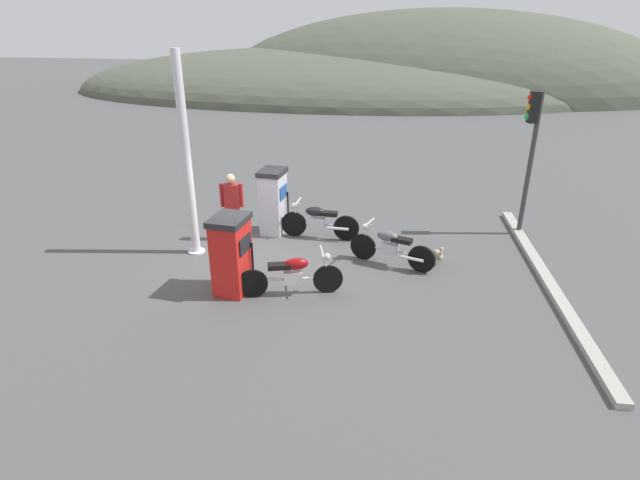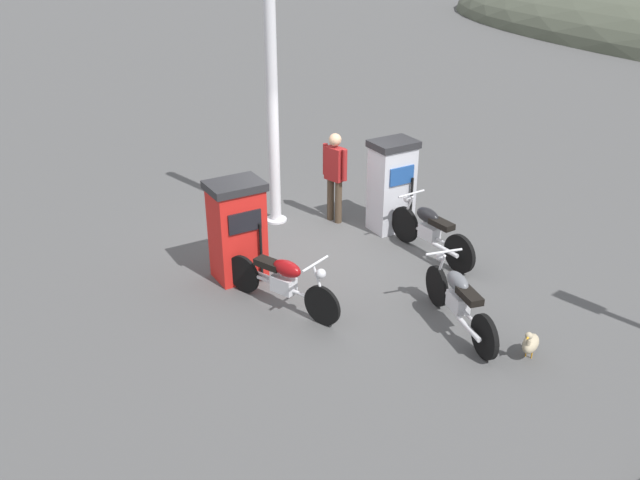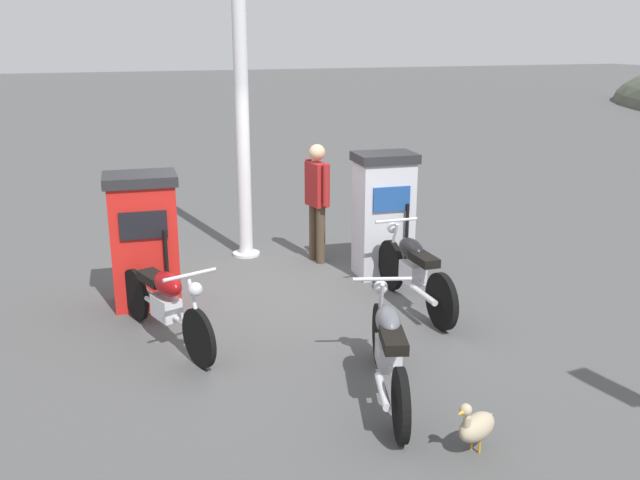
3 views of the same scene
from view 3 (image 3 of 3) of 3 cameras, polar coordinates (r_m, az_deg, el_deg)
The scene contains 9 objects.
ground_plane at distance 8.87m, azimuth -3.58°, elevation -4.35°, with size 120.00×120.00×0.00m, color #4C4C4C.
fuel_pump_near at distance 8.51m, azimuth -14.20°, elevation 0.05°, with size 0.74×0.89×1.60m.
fuel_pump_far at distance 9.33m, azimuth 5.22°, elevation 2.12°, with size 0.68×0.83×1.67m.
motorcycle_near_pump at distance 7.49m, azimuth -12.52°, elevation -4.89°, with size 2.02×0.80×0.94m.
motorcycle_far_pump at distance 8.34m, azimuth 7.65°, elevation -2.46°, with size 1.99×0.56×0.96m.
motorcycle_extra at distance 6.30m, azimuth 5.62°, elevation -8.87°, with size 1.91×0.83×0.94m.
attendant_person at distance 9.84m, azimuth -0.24°, elevation 3.70°, with size 0.58×0.27×1.70m.
wandering_duck at distance 5.71m, azimuth 12.66°, elevation -14.61°, with size 0.32×0.46×0.48m.
canopy_support_pole at distance 9.99m, azimuth -6.42°, elevation 10.88°, with size 0.40×0.40×4.54m.
Camera 3 is at (7.96, -2.36, 3.13)m, focal length 39.10 mm.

